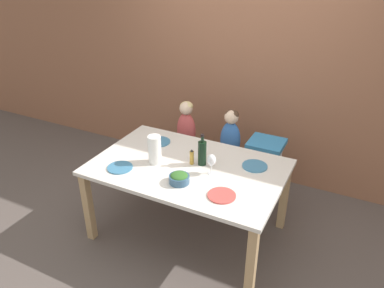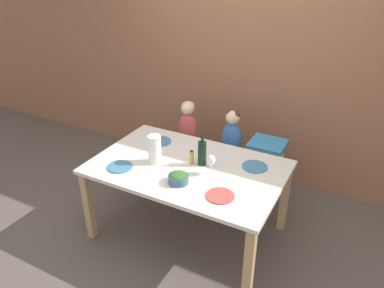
# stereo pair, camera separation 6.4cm
# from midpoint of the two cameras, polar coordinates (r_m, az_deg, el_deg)

# --- Properties ---
(ground_plane) EXTENTS (14.00, 14.00, 0.00)m
(ground_plane) POSITION_cam_midpoint_polar(r_m,az_deg,el_deg) (3.78, -1.07, -13.15)
(ground_plane) COLOR #564C47
(wall_back) EXTENTS (10.00, 0.06, 2.70)m
(wall_back) POSITION_cam_midpoint_polar(r_m,az_deg,el_deg) (4.25, 7.48, 12.18)
(wall_back) COLOR #8E5B42
(wall_back) RESTS_ON ground_plane
(dining_table) EXTENTS (1.69, 1.09, 0.75)m
(dining_table) POSITION_cam_midpoint_polar(r_m,az_deg,el_deg) (3.38, -1.17, -4.56)
(dining_table) COLOR silver
(dining_table) RESTS_ON ground_plane
(chair_far_left) EXTENTS (0.41, 0.39, 0.46)m
(chair_far_left) POSITION_cam_midpoint_polar(r_m,az_deg,el_deg) (4.30, -1.27, -1.34)
(chair_far_left) COLOR silver
(chair_far_left) RESTS_ON ground_plane
(chair_far_center) EXTENTS (0.41, 0.39, 0.46)m
(chair_far_center) POSITION_cam_midpoint_polar(r_m,az_deg,el_deg) (4.11, 5.22, -2.93)
(chair_far_center) COLOR silver
(chair_far_center) RESTS_ON ground_plane
(chair_right_highchair) EXTENTS (0.35, 0.33, 0.74)m
(chair_right_highchair) POSITION_cam_midpoint_polar(r_m,az_deg,el_deg) (3.91, 10.64, -1.79)
(chair_right_highchair) COLOR silver
(chair_right_highchair) RESTS_ON ground_plane
(person_child_left) EXTENTS (0.22, 0.16, 0.55)m
(person_child_left) POSITION_cam_midpoint_polar(r_m,az_deg,el_deg) (4.14, -1.31, 3.00)
(person_child_left) COLOR #C64C4C
(person_child_left) RESTS_ON chair_far_left
(person_child_center) EXTENTS (0.22, 0.16, 0.55)m
(person_child_center) POSITION_cam_midpoint_polar(r_m,az_deg,el_deg) (3.94, 5.44, 1.56)
(person_child_center) COLOR #3366B2
(person_child_center) RESTS_ON chair_far_center
(wine_bottle) EXTENTS (0.08, 0.08, 0.30)m
(wine_bottle) POSITION_cam_midpoint_polar(r_m,az_deg,el_deg) (3.30, 1.01, -1.30)
(wine_bottle) COLOR black
(wine_bottle) RESTS_ON dining_table
(paper_towel_roll) EXTENTS (0.12, 0.12, 0.26)m
(paper_towel_roll) POSITION_cam_midpoint_polar(r_m,az_deg,el_deg) (3.34, -6.25, -0.86)
(paper_towel_roll) COLOR white
(paper_towel_roll) RESTS_ON dining_table
(wine_glass_near) EXTENTS (0.08, 0.08, 0.18)m
(wine_glass_near) POSITION_cam_midpoint_polar(r_m,az_deg,el_deg) (3.16, 2.41, -2.51)
(wine_glass_near) COLOR white
(wine_glass_near) RESTS_ON dining_table
(salad_bowl_large) EXTENTS (0.17, 0.17, 0.09)m
(salad_bowl_large) POSITION_cam_midpoint_polar(r_m,az_deg,el_deg) (3.08, -2.56, -5.20)
(salad_bowl_large) COLOR #335675
(salad_bowl_large) RESTS_ON dining_table
(dinner_plate_front_left) EXTENTS (0.22, 0.22, 0.01)m
(dinner_plate_front_left) POSITION_cam_midpoint_polar(r_m,az_deg,el_deg) (3.36, -11.45, -3.53)
(dinner_plate_front_left) COLOR teal
(dinner_plate_front_left) RESTS_ON dining_table
(dinner_plate_back_left) EXTENTS (0.22, 0.22, 0.01)m
(dinner_plate_back_left) POSITION_cam_midpoint_polar(r_m,az_deg,el_deg) (3.75, -5.53, 0.36)
(dinner_plate_back_left) COLOR teal
(dinner_plate_back_left) RESTS_ON dining_table
(dinner_plate_back_right) EXTENTS (0.22, 0.22, 0.01)m
(dinner_plate_back_right) POSITION_cam_midpoint_polar(r_m,az_deg,el_deg) (3.36, 9.01, -3.33)
(dinner_plate_back_right) COLOR teal
(dinner_plate_back_right) RESTS_ON dining_table
(dinner_plate_front_right) EXTENTS (0.22, 0.22, 0.01)m
(dinner_plate_front_right) POSITION_cam_midpoint_polar(r_m,az_deg,el_deg) (2.95, 3.92, -7.83)
(dinner_plate_front_right) COLOR #D14C47
(dinner_plate_front_right) RESTS_ON dining_table
(condiment_bottle_hot_sauce) EXTENTS (0.04, 0.04, 0.15)m
(condiment_bottle_hot_sauce) POSITION_cam_midpoint_polar(r_m,az_deg,el_deg) (3.33, -0.59, -2.00)
(condiment_bottle_hot_sauce) COLOR #BC8E33
(condiment_bottle_hot_sauce) RESTS_ON dining_table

